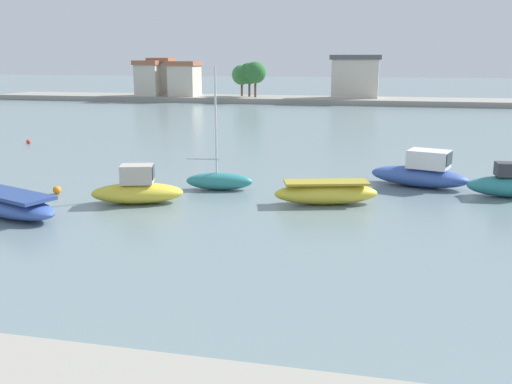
% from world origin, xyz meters
% --- Properties ---
extents(moored_boat_2, '(5.75, 3.68, 1.03)m').
position_xyz_m(moored_boat_2, '(0.66, 6.58, 0.49)').
color(moored_boat_2, '#3856A8').
rests_on(moored_boat_2, ground).
extents(moored_boat_3, '(4.55, 2.82, 1.82)m').
position_xyz_m(moored_boat_3, '(5.02, 9.86, 0.63)').
color(moored_boat_3, yellow).
rests_on(moored_boat_3, ground).
extents(moored_boat_4, '(3.56, 1.54, 6.25)m').
position_xyz_m(moored_boat_4, '(7.97, 13.35, 0.50)').
color(moored_boat_4, teal).
rests_on(moored_boat_4, ground).
extents(moored_boat_5, '(5.05, 2.68, 1.08)m').
position_xyz_m(moored_boat_5, '(13.65, 11.63, 0.52)').
color(moored_boat_5, yellow).
rests_on(moored_boat_5, ground).
extents(moored_boat_6, '(5.47, 3.37, 1.96)m').
position_xyz_m(moored_boat_6, '(18.16, 16.45, 0.73)').
color(moored_boat_6, '#3856A8').
rests_on(moored_boat_6, ground).
extents(moored_boat_7, '(4.33, 1.68, 1.69)m').
position_xyz_m(moored_boat_7, '(22.39, 15.01, 0.63)').
color(moored_boat_7, teal).
rests_on(moored_boat_7, ground).
extents(mooring_buoy_0, '(0.35, 0.35, 0.35)m').
position_xyz_m(mooring_buoy_0, '(-11.39, 25.48, 0.18)').
color(mooring_buoy_0, red).
rests_on(mooring_buoy_0, ground).
extents(mooring_buoy_1, '(0.41, 0.41, 0.41)m').
position_xyz_m(mooring_buoy_1, '(0.30, 10.67, 0.20)').
color(mooring_buoy_1, orange).
rests_on(mooring_buoy_1, ground).
extents(distant_shoreline, '(93.36, 9.41, 7.18)m').
position_xyz_m(distant_shoreline, '(-2.59, 73.29, 1.98)').
color(distant_shoreline, gray).
rests_on(distant_shoreline, ground).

